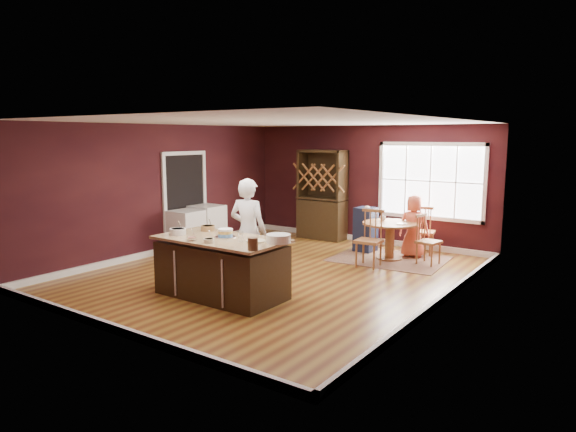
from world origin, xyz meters
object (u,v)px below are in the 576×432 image
Objects in this scene: hutch at (322,195)px; dryer at (207,226)px; toddler at (364,214)px; washer at (186,231)px; baker at (248,232)px; chair_south at (369,238)px; seated_woman at (414,226)px; layer_cake at (225,233)px; chair_north at (424,230)px; chair_east at (429,240)px; kitchen_island at (221,269)px; high_chair at (366,229)px; dining_table at (390,233)px.

dryer is (-1.58, -2.30, -0.60)m from hutch.
toddler reaches higher than washer.
baker reaches higher than chair_south.
seated_woman is 1.43× the size of washer.
chair_north is (1.49, 4.45, -0.46)m from layer_cake.
layer_cake is 0.25× the size of seated_woman.
layer_cake reaches higher than toddler.
chair_east is at bearing -11.66° from toddler.
seated_woman reaches higher than kitchen_island.
dryer is at bearing 90.00° from washer.
chair_east is at bearing -135.34° from baker.
seated_woman is 4.93× the size of toddler.
washer is (-3.74, -1.11, -0.10)m from chair_south.
hutch reaches higher than chair_east.
chair_north reaches higher than layer_cake.
dryer is (-3.74, -0.47, -0.08)m from chair_south.
chair_east is 0.99× the size of high_chair.
seated_woman reaches higher than dryer.
chair_north reaches higher than high_chair.
kitchen_island is at bearing -106.61° from dining_table.
chair_north is at bearing -124.80° from baker.
seated_woman is at bearing 63.23° from chair_north.
toddler is at bearing 84.89° from kitchen_island.
baker is at bearing -33.32° from dryer.
chair_north reaches higher than toddler.
hutch is (-1.14, 4.70, 0.08)m from layer_cake.
layer_cake is 1.23× the size of toddler.
chair_south reaches higher than high_chair.
washer is at bearing -140.87° from high_chair.
baker is 1.68× the size of chair_north.
chair_south is at bearing 7.16° from dryer.
hutch is (-2.63, 0.25, 0.54)m from chair_north.
seated_woman is 1.05m from high_chair.
baker is at bearing 55.00° from chair_north.
layer_cake is 4.72m from chair_north.
chair_south is at bearing -95.54° from dining_table.
washer is (-2.72, 1.76, -0.54)m from layer_cake.
kitchen_island is 1.85× the size of dining_table.
hutch is at bearing -87.35° from baker.
seated_woman is (1.43, 4.20, 0.20)m from kitchen_island.
chair_north is at bearing -114.03° from seated_woman.
layer_cake is at bearing 75.04° from kitchen_island.
chair_south is 1.65m from chair_north.
washer is (-2.70, 1.84, 0.01)m from kitchen_island.
layer_cake is (0.12, -0.69, 0.10)m from baker.
layer_cake is at bearing 59.68° from chair_north.
baker is at bearing -112.26° from dining_table.
dining_table is at bearing 47.24° from seated_woman.
toddler is at bearing 36.22° from washer.
hutch is at bearing -21.89° from seated_woman.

